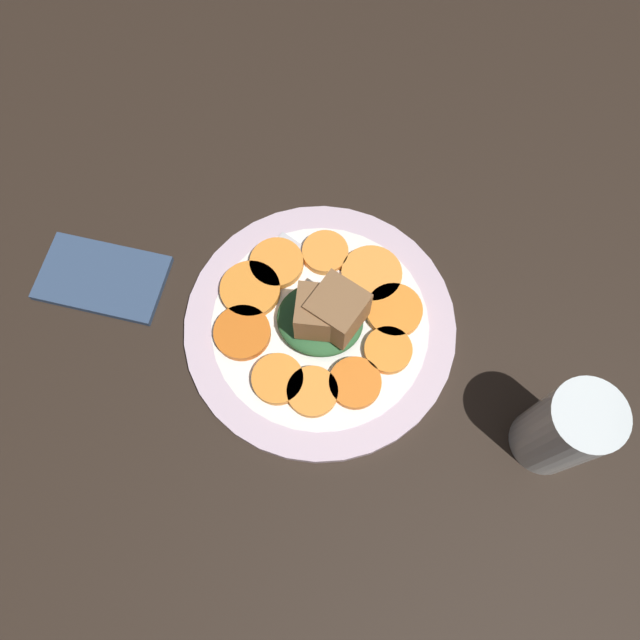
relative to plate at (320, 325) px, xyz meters
The scene contains 16 objects.
table_slab 1.52cm from the plate, ahead, with size 120.00×120.00×2.00cm, color black.
plate is the anchor object (origin of this frame).
carrot_slice_0 7.81cm from the plate, 157.50° to the right, with size 5.85×5.85×0.98cm, color orange.
carrot_slice_1 7.71cm from the plate, 122.15° to the right, with size 6.42×6.42×0.98cm, color #F99539.
carrot_slice_2 8.04cm from the plate, 80.78° to the right, with size 4.96×4.96×0.98cm, color orange.
carrot_slice_3 8.19cm from the plate, 42.13° to the right, with size 5.72×5.72×0.98cm, color orange.
carrot_slice_4 8.21cm from the plate, 13.06° to the right, with size 6.30×6.30×0.98cm, color orange.
carrot_slice_5 8.07cm from the plate, 21.82° to the left, with size 5.80×5.80×0.98cm, color orange.
carrot_slice_6 7.46cm from the plate, 68.57° to the left, with size 5.15×5.15×0.98cm, color orange.
carrot_slice_7 7.46cm from the plate, 97.43° to the left, with size 5.07×5.07×0.98cm, color orange.
carrot_slice_8 7.41cm from the plate, 131.36° to the left, with size 5.21×5.21×0.98cm, color orange.
carrot_slice_9 7.58cm from the plate, 169.12° to the left, with size 4.85×4.85×0.98cm, color orange.
center_pile 3.71cm from the plate, behind, with size 9.23×7.97×7.02cm.
fork 5.42cm from the plate, 109.90° to the right, with size 16.70×8.76×0.40cm.
water_glass 25.39cm from the plate, 164.44° to the left, with size 6.47×6.47×12.06cm.
napkin 24.03cm from the plate, ahead, with size 13.32×7.99×0.80cm.
Camera 1 is at (-5.23, 22.21, 63.17)cm, focal length 35.00 mm.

